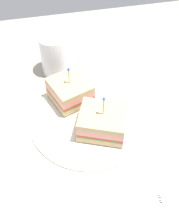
% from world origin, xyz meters
% --- Properties ---
extents(ground_plane, '(0.99, 0.99, 0.02)m').
position_xyz_m(ground_plane, '(0.00, 0.00, -0.01)').
color(ground_plane, '#9E9384').
extents(plate, '(0.28, 0.28, 0.01)m').
position_xyz_m(plate, '(0.00, 0.00, 0.00)').
color(plate, silver).
rests_on(plate, ground_plane).
extents(sandwich_half_front, '(0.11, 0.11, 0.10)m').
position_xyz_m(sandwich_half_front, '(0.03, -0.07, 0.03)').
color(sandwich_half_front, tan).
rests_on(sandwich_half_front, plate).
extents(sandwich_half_back, '(0.13, 0.12, 0.10)m').
position_xyz_m(sandwich_half_back, '(-0.02, 0.04, 0.04)').
color(sandwich_half_back, tan).
rests_on(sandwich_half_back, plate).
extents(drink_glass, '(0.07, 0.07, 0.11)m').
position_xyz_m(drink_glass, '(0.05, -0.20, 0.05)').
color(drink_glass, silver).
rests_on(drink_glass, ground_plane).
extents(fork, '(0.12, 0.03, 0.00)m').
position_xyz_m(fork, '(-0.06, 0.22, 0.00)').
color(fork, silver).
rests_on(fork, ground_plane).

